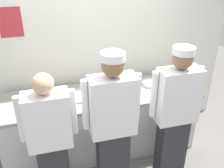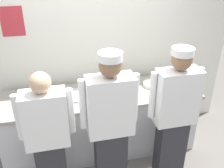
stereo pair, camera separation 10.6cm
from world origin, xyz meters
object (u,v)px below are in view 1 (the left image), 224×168
(chef_center, at_px, (113,124))
(ramekin_green_sauce, at_px, (21,108))
(chef_near_left, at_px, (50,139))
(chef_far_right, at_px, (175,112))
(mixing_bowl_steel, at_px, (125,88))
(squeeze_bottle_primary, at_px, (157,86))
(sheet_tray, at_px, (91,95))
(ramekin_yellow_sauce, at_px, (67,104))
(plate_stack_front, at_px, (151,83))
(ramekin_red_sauce, at_px, (17,98))

(chef_center, relative_size, ramekin_green_sauce, 19.75)
(chef_near_left, relative_size, chef_far_right, 0.93)
(mixing_bowl_steel, distance_m, squeeze_bottle_primary, 0.42)
(chef_near_left, bearing_deg, chef_far_right, -0.08)
(chef_far_right, distance_m, sheet_tray, 1.08)
(chef_near_left, xyz_separation_m, ramekin_green_sauce, (-0.29, 0.54, 0.09))
(chef_near_left, xyz_separation_m, ramekin_yellow_sauce, (0.23, 0.49, 0.09))
(chef_far_right, relative_size, ramekin_yellow_sauce, 18.92)
(squeeze_bottle_primary, distance_m, ramekin_green_sauce, 1.71)
(plate_stack_front, xyz_separation_m, ramekin_yellow_sauce, (-1.19, -0.24, 0.00))
(ramekin_red_sauce, bearing_deg, chef_center, -40.24)
(chef_center, height_order, ramekin_green_sauce, chef_center)
(chef_center, bearing_deg, ramekin_red_sauce, 139.76)
(squeeze_bottle_primary, height_order, ramekin_green_sauce, squeeze_bottle_primary)
(mixing_bowl_steel, relative_size, squeeze_bottle_primary, 1.93)
(chef_near_left, relative_size, ramekin_green_sauce, 18.00)
(chef_center, distance_m, plate_stack_front, 1.09)
(chef_near_left, distance_m, chef_center, 0.66)
(squeeze_bottle_primary, bearing_deg, plate_stack_front, 88.13)
(ramekin_green_sauce, bearing_deg, ramekin_red_sauce, 103.04)
(chef_far_right, bearing_deg, sheet_tray, 142.85)
(chef_center, relative_size, ramekin_yellow_sauce, 19.30)
(chef_far_right, distance_m, squeeze_bottle_primary, 0.53)
(chef_center, relative_size, sheet_tray, 3.23)
(mixing_bowl_steel, bearing_deg, sheet_tray, 178.36)
(chef_far_right, relative_size, squeeze_bottle_primary, 9.53)
(chef_near_left, bearing_deg, sheet_tray, 49.57)
(chef_near_left, xyz_separation_m, mixing_bowl_steel, (1.01, 0.63, 0.12))
(sheet_tray, bearing_deg, ramekin_yellow_sauce, -153.31)
(sheet_tray, bearing_deg, squeeze_bottle_primary, -7.94)
(plate_stack_front, distance_m, ramekin_green_sauce, 1.72)
(plate_stack_front, bearing_deg, mixing_bowl_steel, -167.37)
(chef_center, xyz_separation_m, plate_stack_front, (0.77, 0.78, -0.01))
(plate_stack_front, relative_size, ramekin_red_sauce, 2.85)
(plate_stack_front, xyz_separation_m, ramekin_green_sauce, (-1.71, -0.18, 0.00))
(chef_far_right, xyz_separation_m, squeeze_bottle_primary, (0.00, 0.53, 0.07))
(chef_near_left, distance_m, ramekin_red_sauce, 0.88)
(chef_near_left, height_order, mixing_bowl_steel, chef_near_left)
(chef_center, bearing_deg, plate_stack_front, 45.34)
(mixing_bowl_steel, xyz_separation_m, ramekin_yellow_sauce, (-0.78, -0.15, -0.03))
(chef_far_right, relative_size, plate_stack_front, 6.95)
(ramekin_yellow_sauce, bearing_deg, mixing_bowl_steel, 10.77)
(chef_far_right, height_order, ramekin_red_sauce, chef_far_right)
(chef_far_right, xyz_separation_m, plate_stack_front, (0.01, 0.73, 0.01))
(chef_far_right, height_order, squeeze_bottle_primary, chef_far_right)
(chef_center, height_order, chef_far_right, chef_center)
(mixing_bowl_steel, distance_m, ramekin_green_sauce, 1.31)
(chef_far_right, relative_size, ramekin_green_sauce, 19.36)
(plate_stack_front, xyz_separation_m, sheet_tray, (-0.87, -0.08, -0.01))
(chef_near_left, xyz_separation_m, plate_stack_front, (1.42, 0.73, 0.08))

